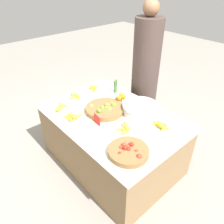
% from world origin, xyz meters
% --- Properties ---
extents(ground_plane, '(12.00, 12.00, 0.00)m').
position_xyz_m(ground_plane, '(0.00, 0.00, 0.00)').
color(ground_plane, gray).
extents(market_table, '(1.56, 1.07, 0.67)m').
position_xyz_m(market_table, '(0.00, 0.00, 0.34)').
color(market_table, olive).
rests_on(market_table, ground_plane).
extents(lime_bowl, '(0.43, 0.43, 0.10)m').
position_xyz_m(lime_bowl, '(-0.12, -0.00, 0.70)').
color(lime_bowl, olive).
rests_on(lime_bowl, market_table).
extents(tomato_basket, '(0.35, 0.35, 0.09)m').
position_xyz_m(tomato_basket, '(0.53, -0.28, 0.70)').
color(tomato_basket, olive).
rests_on(tomato_basket, market_table).
extents(orange_pile, '(0.16, 0.19, 0.11)m').
position_xyz_m(orange_pile, '(-0.16, 0.27, 0.72)').
color(orange_pile, orange).
rests_on(orange_pile, market_table).
extents(metal_bowl, '(0.40, 0.40, 0.10)m').
position_xyz_m(metal_bowl, '(0.16, 0.28, 0.72)').
color(metal_bowl, silver).
rests_on(metal_bowl, market_table).
extents(price_sign, '(0.11, 0.02, 0.10)m').
position_xyz_m(price_sign, '(0.01, -0.21, 0.72)').
color(price_sign, red).
rests_on(price_sign, market_table).
extents(veg_bundle, '(0.05, 0.06, 0.17)m').
position_xyz_m(veg_bundle, '(-0.37, 0.39, 0.75)').
color(veg_bundle, '#428438').
rests_on(veg_bundle, market_table).
extents(banana_bunch_back_center, '(0.19, 0.13, 0.06)m').
position_xyz_m(banana_bunch_back_center, '(0.48, 0.23, 0.70)').
color(banana_bunch_back_center, yellow).
rests_on(banana_bunch_back_center, market_table).
extents(banana_bunch_middle_left, '(0.16, 0.19, 0.06)m').
position_xyz_m(banana_bunch_middle_left, '(-0.50, -0.34, 0.69)').
color(banana_bunch_middle_left, yellow).
rests_on(banana_bunch_middle_left, market_table).
extents(banana_bunch_middle_right, '(0.15, 0.16, 0.06)m').
position_xyz_m(banana_bunch_middle_right, '(0.27, -0.07, 0.70)').
color(banana_bunch_middle_right, yellow).
rests_on(banana_bunch_middle_right, market_table).
extents(banana_bunch_front_center, '(0.18, 0.19, 0.06)m').
position_xyz_m(banana_bunch_front_center, '(-0.24, -0.35, 0.70)').
color(banana_bunch_front_center, yellow).
rests_on(banana_bunch_front_center, market_table).
extents(banana_bunch_front_left, '(0.16, 0.15, 0.05)m').
position_xyz_m(banana_bunch_front_left, '(-0.62, 0.22, 0.69)').
color(banana_bunch_front_left, yellow).
rests_on(banana_bunch_front_left, market_table).
extents(banana_bunch_front_right, '(0.17, 0.18, 0.05)m').
position_xyz_m(banana_bunch_front_right, '(-0.61, -0.08, 0.69)').
color(banana_bunch_front_right, yellow).
rests_on(banana_bunch_front_right, market_table).
extents(vendor_person, '(0.35, 0.35, 1.74)m').
position_xyz_m(vendor_person, '(-0.25, 0.81, 0.80)').
color(vendor_person, '#473833').
rests_on(vendor_person, ground_plane).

